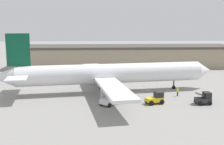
{
  "coord_description": "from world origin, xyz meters",
  "views": [
    {
      "loc": [
        -3.02,
        -54.48,
        12.82
      ],
      "look_at": [
        0.0,
        0.0,
        3.92
      ],
      "focal_mm": 45.0,
      "sensor_mm": 36.0,
      "label": 1
    }
  ],
  "objects_px": {
    "airplane": "(107,74)",
    "ground_crew_worker": "(178,91)",
    "baggage_tug": "(111,98)",
    "belt_loader_truck": "(204,98)",
    "pushback_tug": "(156,98)"
  },
  "relations": [
    {
      "from": "airplane",
      "to": "ground_crew_worker",
      "type": "distance_m",
      "value": 13.92
    },
    {
      "from": "airplane",
      "to": "baggage_tug",
      "type": "height_order",
      "value": "airplane"
    },
    {
      "from": "baggage_tug",
      "to": "airplane",
      "type": "bearing_deg",
      "value": 44.36
    },
    {
      "from": "baggage_tug",
      "to": "belt_loader_truck",
      "type": "relative_size",
      "value": 1.5
    },
    {
      "from": "airplane",
      "to": "pushback_tug",
      "type": "distance_m",
      "value": 12.21
    },
    {
      "from": "airplane",
      "to": "belt_loader_truck",
      "type": "distance_m",
      "value": 18.76
    },
    {
      "from": "airplane",
      "to": "ground_crew_worker",
      "type": "bearing_deg",
      "value": -24.88
    },
    {
      "from": "belt_loader_truck",
      "to": "baggage_tug",
      "type": "bearing_deg",
      "value": 175.48
    },
    {
      "from": "ground_crew_worker",
      "to": "airplane",
      "type": "bearing_deg",
      "value": -133.09
    },
    {
      "from": "belt_loader_truck",
      "to": "pushback_tug",
      "type": "bearing_deg",
      "value": 173.16
    },
    {
      "from": "ground_crew_worker",
      "to": "baggage_tug",
      "type": "bearing_deg",
      "value": -94.73
    },
    {
      "from": "ground_crew_worker",
      "to": "belt_loader_truck",
      "type": "height_order",
      "value": "belt_loader_truck"
    },
    {
      "from": "ground_crew_worker",
      "to": "belt_loader_truck",
      "type": "bearing_deg",
      "value": -0.46
    },
    {
      "from": "pushback_tug",
      "to": "baggage_tug",
      "type": "bearing_deg",
      "value": 162.66
    },
    {
      "from": "airplane",
      "to": "ground_crew_worker",
      "type": "relative_size",
      "value": 26.67
    }
  ]
}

